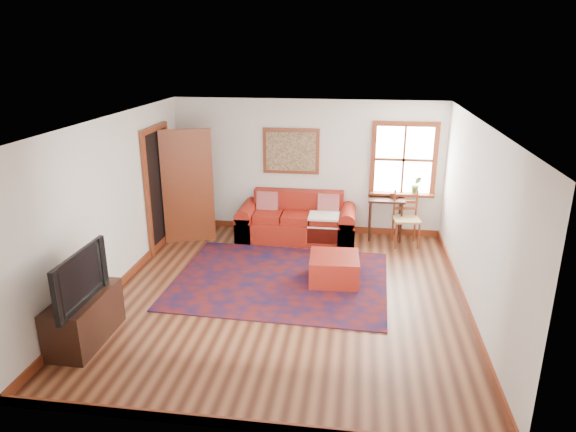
# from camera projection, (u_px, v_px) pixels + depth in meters

# --- Properties ---
(ground) EXTENTS (5.50, 5.50, 0.00)m
(ground) POSITION_uv_depth(u_px,v_px,m) (286.00, 295.00, 7.38)
(ground) COLOR #421E11
(ground) RESTS_ON ground
(room_envelope) EXTENTS (5.04, 5.54, 2.52)m
(room_envelope) POSITION_uv_depth(u_px,v_px,m) (286.00, 184.00, 6.87)
(room_envelope) COLOR silver
(room_envelope) RESTS_ON ground
(window) EXTENTS (1.18, 0.20, 1.38)m
(window) POSITION_uv_depth(u_px,v_px,m) (405.00, 167.00, 9.26)
(window) COLOR white
(window) RESTS_ON ground
(doorway) EXTENTS (0.89, 1.08, 2.14)m
(doorway) POSITION_uv_depth(u_px,v_px,m) (176.00, 186.00, 9.00)
(doorway) COLOR black
(doorway) RESTS_ON ground
(framed_artwork) EXTENTS (1.05, 0.07, 0.85)m
(framed_artwork) POSITION_uv_depth(u_px,v_px,m) (291.00, 151.00, 9.47)
(framed_artwork) COLOR maroon
(framed_artwork) RESTS_ON ground
(persian_rug) EXTENTS (3.28, 2.66, 0.02)m
(persian_rug) POSITION_uv_depth(u_px,v_px,m) (281.00, 279.00, 7.85)
(persian_rug) COLOR #58120C
(persian_rug) RESTS_ON ground
(red_leather_sofa) EXTENTS (2.15, 0.89, 0.84)m
(red_leather_sofa) POSITION_uv_depth(u_px,v_px,m) (297.00, 223.00, 9.50)
(red_leather_sofa) COLOR maroon
(red_leather_sofa) RESTS_ON ground
(red_ottoman) EXTENTS (0.77, 0.77, 0.42)m
(red_ottoman) POSITION_uv_depth(u_px,v_px,m) (334.00, 269.00, 7.74)
(red_ottoman) COLOR maroon
(red_ottoman) RESTS_ON ground
(side_table) EXTENTS (0.65, 0.49, 0.78)m
(side_table) POSITION_uv_depth(u_px,v_px,m) (386.00, 204.00, 9.35)
(side_table) COLOR #331A11
(side_table) RESTS_ON ground
(ladder_back_chair) EXTENTS (0.50, 0.48, 0.97)m
(ladder_back_chair) POSITION_uv_depth(u_px,v_px,m) (406.00, 216.00, 9.11)
(ladder_back_chair) COLOR tan
(ladder_back_chair) RESTS_ON ground
(media_cabinet) EXTENTS (0.49, 1.09, 0.60)m
(media_cabinet) POSITION_uv_depth(u_px,v_px,m) (85.00, 318.00, 6.18)
(media_cabinet) COLOR #331A11
(media_cabinet) RESTS_ON ground
(television) EXTENTS (0.14, 1.10, 0.63)m
(television) POSITION_uv_depth(u_px,v_px,m) (72.00, 278.00, 5.83)
(television) COLOR black
(television) RESTS_ON media_cabinet
(candle_hurricane) EXTENTS (0.12, 0.12, 0.18)m
(candle_hurricane) POSITION_uv_depth(u_px,v_px,m) (102.00, 274.00, 6.46)
(candle_hurricane) COLOR silver
(candle_hurricane) RESTS_ON media_cabinet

